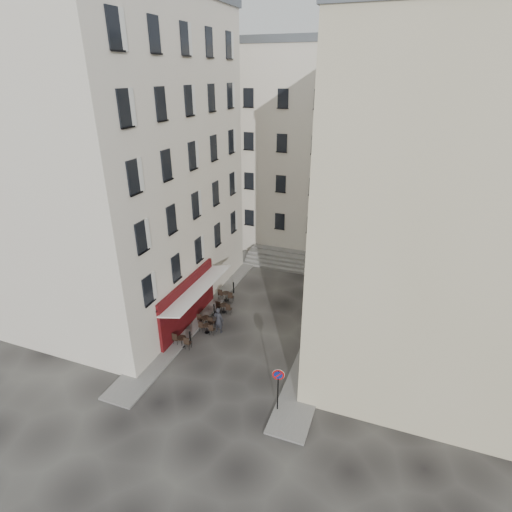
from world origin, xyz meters
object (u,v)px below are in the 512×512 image
at_px(bistro_table_a, 182,341).
at_px(pedestrian, 219,320).
at_px(bistro_table_b, 207,328).
at_px(no_parking_sign, 278,382).

bearing_deg(bistro_table_a, pedestrian, 56.76).
relative_size(bistro_table_a, pedestrian, 0.68).
distance_m(bistro_table_b, pedestrian, 0.95).
distance_m(no_parking_sign, bistro_table_a, 7.98).
distance_m(no_parking_sign, pedestrian, 7.85).
xyz_separation_m(no_parking_sign, bistro_table_a, (-7.27, 2.94, -1.43)).
bearing_deg(no_parking_sign, bistro_table_a, 145.39).
xyz_separation_m(no_parking_sign, pedestrian, (-5.78, 5.22, -0.94)).
relative_size(no_parking_sign, bistro_table_b, 2.32).
bearing_deg(bistro_table_a, no_parking_sign, -22.02).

